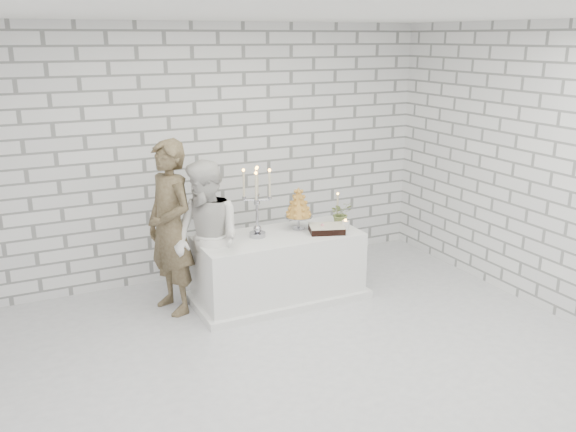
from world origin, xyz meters
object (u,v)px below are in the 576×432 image
object	(u,v)px
bride	(207,240)
cake_table	(279,267)
candelabra	(257,202)
groom	(170,228)
croquembouche	(299,208)

from	to	relation	value
bride	cake_table	bearing A→B (deg)	71.28
bride	candelabra	world-z (taller)	bride
groom	bride	distance (m)	0.42
groom	candelabra	size ratio (longest dim) A/B	2.39
bride	croquembouche	distance (m)	1.14
cake_table	candelabra	xyz separation A→B (m)	(-0.23, 0.04, 0.76)
groom	bride	world-z (taller)	groom
cake_table	groom	bearing A→B (deg)	168.73
groom	candelabra	distance (m)	0.95
candelabra	cake_table	bearing A→B (deg)	-10.40
groom	croquembouche	world-z (taller)	groom
groom	bride	xyz separation A→B (m)	(0.31, -0.27, -0.10)
cake_table	candelabra	bearing A→B (deg)	169.60
groom	candelabra	xyz separation A→B (m)	(0.90, -0.18, 0.21)
groom	croquembouche	bearing A→B (deg)	68.34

